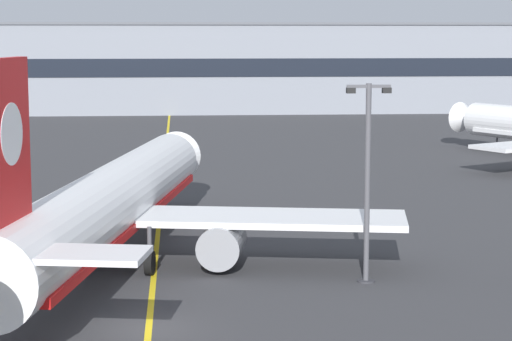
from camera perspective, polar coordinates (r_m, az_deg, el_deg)
ground_plane at (r=43.14m, az=-6.20°, el=-9.07°), size 400.00×400.00×0.00m
taxiway_centreline at (r=72.35m, az=-5.52°, el=-2.12°), size 0.97×180.00×0.01m
airliner_foreground at (r=54.07m, az=-8.48°, el=-1.97°), size 32.34×41.32×11.65m
apron_lamp_post at (r=49.98m, az=6.43°, el=-0.46°), size 2.24×0.90×10.10m
safety_cone_by_nose_gear at (r=70.19m, az=-7.53°, el=-2.25°), size 0.44×0.44×0.55m
terminal_building at (r=158.36m, az=-3.84°, el=5.93°), size 131.49×12.40×14.22m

